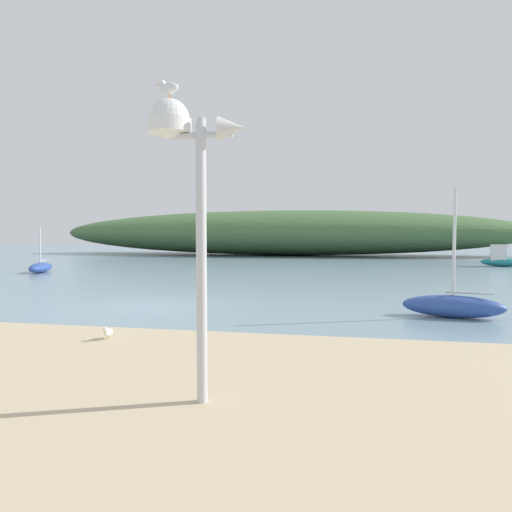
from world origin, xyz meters
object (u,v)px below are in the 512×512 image
Objects in this scene: sailboat_far_right at (453,305)px; seagull_mid_strand at (108,332)px; mast_structure at (184,156)px; motorboat_centre_water at (501,259)px; sailboat_inner_mooring at (41,267)px; seagull_on_radar at (168,87)px.

sailboat_far_right is 9.63× the size of seagull_mid_strand.
mast_structure is 10.11× the size of seagull_mid_strand.
sailboat_far_right is 20.13m from motorboat_centre_water.
motorboat_centre_water reaches higher than seagull_mid_strand.
mast_structure is 1.30× the size of sailboat_inner_mooring.
seagull_mid_strand is (-6.95, -4.45, 0.02)m from sailboat_far_right.
motorboat_centre_water is at bearing 58.13° from seagull_mid_strand.
motorboat_centre_water is 8.01× the size of seagull_mid_strand.
sailboat_far_right is at bearing 32.60° from seagull_mid_strand.
sailboat_inner_mooring is at bearing -160.25° from motorboat_centre_water.
mast_structure reaches higher than sailboat_far_right.
seagull_mid_strand is (-14.39, -23.15, -0.15)m from motorboat_centre_water.
sailboat_far_right reaches higher than seagull_mid_strand.
sailboat_far_right reaches higher than sailboat_inner_mooring.
sailboat_far_right is 1.20× the size of motorboat_centre_water.
motorboat_centre_water is at bearing 64.60° from seagull_on_radar.
mast_structure is at bearing -1.22° from seagull_on_radar.
seagull_mid_strand is (-2.39, 2.52, -2.65)m from mast_structure.
mast_structure is 8.75m from sailboat_far_right.
motorboat_centre_water is (12.00, 25.67, -2.51)m from mast_structure.
sailboat_far_right is 8.25m from seagull_mid_strand.
seagull_mid_strand is (11.72, -13.77, 0.05)m from sailboat_inner_mooring.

